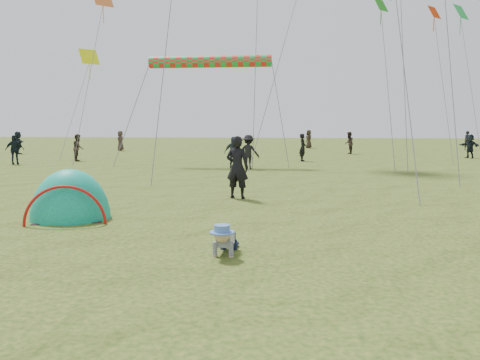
# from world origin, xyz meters

# --- Properties ---
(ground) EXTENTS (140.00, 140.00, 0.00)m
(ground) POSITION_xyz_m (0.00, 0.00, 0.00)
(ground) COLOR #1A360E
(crawling_toddler) EXTENTS (0.58, 0.79, 0.58)m
(crawling_toddler) POSITION_xyz_m (1.05, 0.05, 0.29)
(crawling_toddler) COLOR black
(crawling_toddler) RESTS_ON ground
(popup_tent) EXTENTS (2.18, 1.95, 2.39)m
(popup_tent) POSITION_xyz_m (-3.00, 2.68, 0.00)
(popup_tent) COLOR #0D754B
(popup_tent) RESTS_ON ground
(standing_adult) EXTENTS (0.77, 0.59, 1.89)m
(standing_adult) POSITION_xyz_m (0.58, 6.20, 0.95)
(standing_adult) COLOR black
(standing_adult) RESTS_ON ground
(crowd_person_0) EXTENTS (0.50, 0.67, 1.67)m
(crowd_person_0) POSITION_xyz_m (2.92, 20.85, 0.84)
(crowd_person_0) COLOR black
(crowd_person_0) RESTS_ON ground
(crowd_person_2) EXTENTS (0.98, 0.48, 1.61)m
(crowd_person_2) POSITION_xyz_m (-0.69, 15.74, 0.80)
(crowd_person_2) COLOR #2B3640
(crowd_person_2) RESTS_ON ground
(crowd_person_3) EXTENTS (1.17, 0.75, 1.71)m
(crowd_person_3) POSITION_xyz_m (0.08, 15.65, 0.85)
(crowd_person_3) COLOR black
(crowd_person_3) RESTS_ON ground
(crowd_person_4) EXTENTS (0.81, 0.97, 1.68)m
(crowd_person_4) POSITION_xyz_m (-12.13, 30.62, 0.84)
(crowd_person_4) COLOR #3D2C29
(crowd_person_4) RESTS_ON ground
(crowd_person_5) EXTENTS (1.42, 1.51, 1.70)m
(crowd_person_5) POSITION_xyz_m (-18.39, 25.85, 0.85)
(crowd_person_5) COLOR black
(crowd_person_5) RESTS_ON ground
(crowd_person_6) EXTENTS (0.65, 0.47, 1.66)m
(crowd_person_6) POSITION_xyz_m (17.43, 34.63, 0.83)
(crowd_person_6) COLOR black
(crowd_person_6) RESTS_ON ground
(crowd_person_7) EXTENTS (0.83, 0.95, 1.64)m
(crowd_person_7) POSITION_xyz_m (-10.68, 19.55, 0.82)
(crowd_person_7) COLOR #3C3027
(crowd_person_7) RESTS_ON ground
(crowd_person_8) EXTENTS (1.03, 0.77, 1.63)m
(crowd_person_8) POSITION_xyz_m (-13.12, 16.85, 0.82)
(crowd_person_8) COLOR black
(crowd_person_8) RESTS_ON ground
(crowd_person_10) EXTENTS (0.84, 0.99, 1.72)m
(crowd_person_10) POSITION_xyz_m (3.90, 36.47, 0.86)
(crowd_person_10) COLOR #2C231B
(crowd_person_10) RESTS_ON ground
(crowd_person_11) EXTENTS (1.21, 1.48, 1.58)m
(crowd_person_11) POSITION_xyz_m (13.98, 24.57, 0.79)
(crowd_person_11) COLOR black
(crowd_person_11) RESTS_ON ground
(crowd_person_13) EXTENTS (0.81, 0.94, 1.67)m
(crowd_person_13) POSITION_xyz_m (6.58, 28.28, 0.83)
(crowd_person_13) COLOR #2D2220
(crowd_person_13) RESTS_ON ground
(rainbow_tube_kite) EXTENTS (6.69, 0.64, 0.64)m
(rainbow_tube_kite) POSITION_xyz_m (-2.23, 17.87, 5.61)
(rainbow_tube_kite) COLOR red
(diamond_kite_3) EXTENTS (1.28, 1.28, 1.05)m
(diamond_kite_3) POSITION_xyz_m (13.68, 26.78, 9.87)
(diamond_kite_3) COLOR green
(diamond_kite_7) EXTENTS (1.02, 1.02, 0.83)m
(diamond_kite_7) POSITION_xyz_m (11.28, 24.51, 9.38)
(diamond_kite_7) COLOR red
(diamond_kite_8) EXTENTS (1.36, 1.36, 1.11)m
(diamond_kite_8) POSITION_xyz_m (-12.18, 25.06, 7.02)
(diamond_kite_8) COLOR #F3FF0A
(diamond_kite_9) EXTENTS (0.89, 0.89, 0.73)m
(diamond_kite_9) POSITION_xyz_m (7.04, 19.55, 8.73)
(diamond_kite_9) COLOR #1F8918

